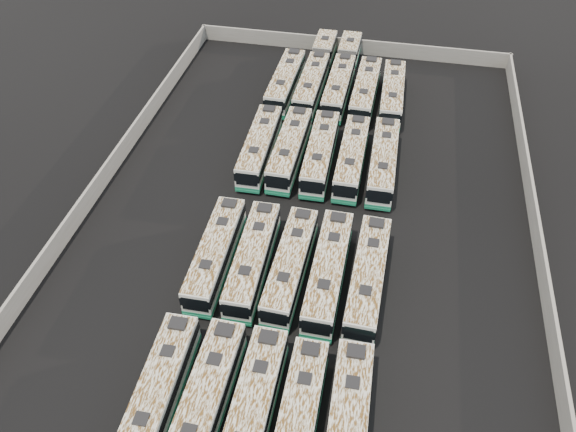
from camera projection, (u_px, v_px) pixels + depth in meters
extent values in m
plane|color=black|center=(306.00, 220.00, 56.94)|extent=(140.00, 140.00, 0.00)
cube|color=slate|center=(351.00, 46.00, 81.97)|extent=(45.20, 0.30, 2.20)
cube|color=slate|center=(539.00, 244.00, 52.91)|extent=(0.30, 73.20, 2.20)
cube|color=slate|center=(100.00, 183.00, 59.45)|extent=(0.30, 73.20, 2.20)
cube|color=beige|center=(158.00, 394.00, 41.01)|extent=(2.89, 12.40, 2.83)
cube|color=#197A57|center=(161.00, 401.00, 41.73)|extent=(2.94, 12.45, 0.43)
cube|color=black|center=(157.00, 391.00, 40.69)|extent=(2.95, 12.46, 0.95)
cube|color=beige|center=(155.00, 384.00, 40.02)|extent=(2.83, 12.15, 0.07)
cube|color=black|center=(141.00, 419.00, 38.01)|extent=(1.00, 1.00, 0.14)
cube|color=black|center=(167.00, 351.00, 41.89)|extent=(1.00, 1.00, 0.14)
cube|color=black|center=(178.00, 323.00, 43.61)|extent=(1.37, 1.17, 0.27)
cylinder|color=black|center=(165.00, 355.00, 44.84)|extent=(0.31, 1.04, 1.03)
cylinder|color=black|center=(191.00, 359.00, 44.56)|extent=(0.31, 1.04, 1.03)
cube|color=beige|center=(204.00, 404.00, 40.36)|extent=(2.82, 12.83, 2.93)
cube|color=#197A57|center=(206.00, 412.00, 41.09)|extent=(2.87, 12.88, 0.45)
cube|color=black|center=(204.00, 401.00, 40.02)|extent=(2.88, 12.89, 0.98)
cube|color=beige|center=(202.00, 394.00, 39.33)|extent=(2.76, 12.57, 0.07)
cube|color=black|center=(188.00, 431.00, 37.26)|extent=(1.03, 1.03, 0.15)
cube|color=black|center=(214.00, 359.00, 41.25)|extent=(1.03, 1.03, 0.15)
cube|color=black|center=(224.00, 330.00, 43.02)|extent=(1.40, 1.19, 0.28)
cylinder|color=black|center=(209.00, 363.00, 44.33)|extent=(0.31, 1.07, 1.07)
cylinder|color=black|center=(237.00, 368.00, 43.98)|extent=(0.31, 1.07, 1.07)
cube|color=beige|center=(252.00, 413.00, 39.92)|extent=(2.65, 12.70, 2.91)
cube|color=#197A57|center=(252.00, 420.00, 40.65)|extent=(2.70, 12.75, 0.44)
cube|color=black|center=(251.00, 409.00, 39.59)|extent=(2.71, 12.76, 0.97)
cube|color=beige|center=(251.00, 402.00, 38.89)|extent=(2.59, 12.44, 0.07)
cube|color=black|center=(260.00, 367.00, 40.80)|extent=(1.01, 1.01, 0.15)
cube|color=black|center=(268.00, 337.00, 42.57)|extent=(1.38, 1.16, 0.28)
cylinder|color=black|center=(251.00, 370.00, 43.86)|extent=(0.30, 1.06, 1.06)
cylinder|color=black|center=(280.00, 375.00, 43.53)|extent=(0.30, 1.06, 1.06)
cube|color=beige|center=(297.00, 424.00, 39.37)|extent=(2.62, 12.34, 2.82)
cube|color=#197A57|center=(297.00, 431.00, 40.08)|extent=(2.67, 12.39, 0.43)
cube|color=black|center=(298.00, 421.00, 39.05)|extent=(2.68, 12.40, 0.94)
cube|color=beige|center=(298.00, 414.00, 38.37)|extent=(2.57, 12.09, 0.07)
cube|color=black|center=(305.00, 378.00, 40.23)|extent=(0.98, 0.98, 0.14)
cube|color=black|center=(311.00, 349.00, 41.95)|extent=(1.34, 1.14, 0.27)
cylinder|color=black|center=(293.00, 381.00, 43.20)|extent=(0.29, 1.03, 1.03)
cylinder|color=black|center=(321.00, 386.00, 42.88)|extent=(0.29, 1.03, 1.03)
cube|color=beige|center=(347.00, 430.00, 38.97)|extent=(2.96, 12.81, 2.92)
cube|color=black|center=(347.00, 427.00, 38.64)|extent=(3.02, 12.87, 0.98)
cube|color=beige|center=(349.00, 420.00, 37.95)|extent=(2.90, 12.56, 0.07)
cube|color=black|center=(353.00, 382.00, 39.88)|extent=(1.03, 1.03, 0.15)
cube|color=black|center=(356.00, 351.00, 41.66)|extent=(1.41, 1.20, 0.28)
cylinder|color=black|center=(336.00, 385.00, 42.93)|extent=(0.32, 1.07, 1.06)
cylinder|color=black|center=(366.00, 390.00, 42.64)|extent=(0.32, 1.07, 1.06)
cube|color=beige|center=(216.00, 254.00, 51.13)|extent=(2.80, 12.37, 2.83)
cube|color=#197A57|center=(217.00, 261.00, 51.84)|extent=(2.85, 12.42, 0.43)
cube|color=black|center=(215.00, 250.00, 50.81)|extent=(2.86, 12.43, 0.95)
cube|color=black|center=(195.00, 305.00, 46.49)|extent=(2.26, 0.10, 1.49)
cube|color=#197A57|center=(197.00, 316.00, 47.58)|extent=(2.57, 0.15, 0.29)
cube|color=beige|center=(214.00, 243.00, 50.14)|extent=(2.74, 12.13, 0.07)
cube|color=black|center=(205.00, 264.00, 48.13)|extent=(0.99, 0.99, 0.14)
cube|color=black|center=(222.00, 221.00, 52.00)|extent=(0.99, 0.99, 0.14)
cube|color=black|center=(229.00, 203.00, 53.72)|extent=(1.36, 1.15, 0.27)
cylinder|color=black|center=(193.00, 294.00, 49.33)|extent=(0.31, 1.03, 1.03)
cylinder|color=black|center=(217.00, 298.00, 49.04)|extent=(0.31, 1.03, 1.03)
cylinder|color=black|center=(217.00, 232.00, 54.96)|extent=(0.31, 1.03, 1.03)
cylinder|color=black|center=(239.00, 235.00, 54.67)|extent=(0.31, 1.03, 1.03)
cube|color=beige|center=(253.00, 259.00, 50.63)|extent=(2.81, 12.40, 2.83)
cube|color=#197A57|center=(253.00, 267.00, 51.35)|extent=(2.86, 12.45, 0.43)
cube|color=black|center=(253.00, 256.00, 50.31)|extent=(2.87, 12.46, 0.95)
cube|color=black|center=(235.00, 312.00, 45.98)|extent=(2.27, 0.10, 1.49)
cube|color=#197A57|center=(237.00, 323.00, 47.07)|extent=(2.58, 0.15, 0.29)
cube|color=beige|center=(252.00, 248.00, 49.64)|extent=(2.76, 12.16, 0.07)
cube|color=black|center=(245.00, 270.00, 47.63)|extent=(1.00, 1.00, 0.14)
cube|color=black|center=(259.00, 226.00, 51.51)|extent=(1.00, 1.00, 0.14)
cube|color=black|center=(264.00, 208.00, 53.23)|extent=(1.36, 1.16, 0.27)
cylinder|color=black|center=(231.00, 300.00, 48.83)|extent=(0.31, 1.04, 1.03)
cylinder|color=black|center=(255.00, 304.00, 48.54)|extent=(0.31, 1.04, 1.03)
cylinder|color=black|center=(252.00, 237.00, 54.47)|extent=(0.31, 1.04, 1.03)
cylinder|color=black|center=(274.00, 240.00, 54.18)|extent=(0.31, 1.04, 1.03)
cube|color=beige|center=(290.00, 266.00, 50.10)|extent=(2.87, 12.34, 2.81)
cube|color=#197A57|center=(290.00, 273.00, 50.81)|extent=(2.93, 12.40, 0.43)
cube|color=black|center=(290.00, 262.00, 49.78)|extent=(2.94, 12.41, 0.94)
cube|color=black|center=(273.00, 318.00, 45.52)|extent=(2.25, 0.12, 1.48)
cube|color=#197A57|center=(274.00, 330.00, 46.60)|extent=(2.56, 0.17, 0.29)
cube|color=beige|center=(290.00, 255.00, 49.11)|extent=(2.82, 12.10, 0.07)
cube|color=black|center=(283.00, 277.00, 47.13)|extent=(1.00, 1.00, 0.14)
cube|color=black|center=(297.00, 233.00, 50.95)|extent=(1.00, 1.00, 0.14)
cube|color=black|center=(303.00, 214.00, 52.65)|extent=(1.36, 1.16, 0.27)
cylinder|color=black|center=(268.00, 306.00, 48.37)|extent=(0.31, 1.03, 1.02)
cylinder|color=black|center=(293.00, 311.00, 48.01)|extent=(0.31, 1.03, 1.02)
cylinder|color=black|center=(288.00, 242.00, 53.92)|extent=(0.31, 1.03, 1.02)
cylinder|color=black|center=(311.00, 246.00, 53.56)|extent=(0.31, 1.03, 1.02)
cube|color=beige|center=(328.00, 272.00, 49.49)|extent=(2.75, 12.75, 2.92)
cube|color=#197A57|center=(328.00, 280.00, 50.22)|extent=(2.80, 12.80, 0.45)
cube|color=black|center=(328.00, 268.00, 49.15)|extent=(2.81, 12.81, 0.98)
cube|color=black|center=(316.00, 328.00, 44.72)|extent=(2.33, 0.08, 1.54)
cube|color=#197A57|center=(315.00, 340.00, 45.84)|extent=(2.65, 0.12, 0.30)
cube|color=beige|center=(329.00, 260.00, 48.46)|extent=(2.69, 12.50, 0.07)
cube|color=black|center=(324.00, 284.00, 46.40)|extent=(1.02, 1.02, 0.15)
cube|color=black|center=(334.00, 237.00, 50.37)|extent=(1.02, 1.02, 0.15)
cube|color=black|center=(338.00, 217.00, 52.14)|extent=(1.39, 1.18, 0.28)
cylinder|color=black|center=(307.00, 315.00, 47.66)|extent=(0.31, 1.06, 1.06)
cylinder|color=black|center=(333.00, 320.00, 47.32)|extent=(0.31, 1.06, 1.06)
cylinder|color=black|center=(323.00, 247.00, 53.44)|extent=(0.31, 1.06, 1.06)
cylinder|color=black|center=(346.00, 251.00, 53.10)|extent=(0.31, 1.06, 1.06)
cube|color=beige|center=(368.00, 278.00, 49.02)|extent=(2.93, 12.68, 2.89)
cube|color=#197A57|center=(367.00, 285.00, 49.75)|extent=(2.98, 12.74, 0.44)
cube|color=black|center=(368.00, 274.00, 48.69)|extent=(2.99, 12.75, 0.97)
cube|color=black|center=(358.00, 335.00, 44.31)|extent=(2.32, 0.11, 1.53)
cube|color=#197A57|center=(357.00, 346.00, 45.42)|extent=(2.63, 0.16, 0.29)
cube|color=beige|center=(369.00, 266.00, 48.01)|extent=(2.87, 12.43, 0.07)
cube|color=black|center=(365.00, 290.00, 45.97)|extent=(1.02, 1.02, 0.15)
cube|color=black|center=(373.00, 243.00, 49.90)|extent=(1.02, 1.02, 0.15)
cube|color=black|center=(377.00, 223.00, 51.64)|extent=(1.39, 1.19, 0.27)
cylinder|color=black|center=(347.00, 321.00, 47.24)|extent=(0.32, 1.06, 1.05)
cylinder|color=black|center=(374.00, 326.00, 46.87)|extent=(0.32, 1.06, 1.05)
cylinder|color=black|center=(360.00, 252.00, 52.95)|extent=(0.32, 1.06, 1.05)
cylinder|color=black|center=(384.00, 256.00, 52.58)|extent=(0.32, 1.06, 1.05)
cube|color=beige|center=(260.00, 147.00, 62.92)|extent=(2.91, 12.65, 2.89)
cube|color=#197A57|center=(260.00, 154.00, 63.65)|extent=(2.96, 12.71, 0.44)
cube|color=black|center=(260.00, 143.00, 62.60)|extent=(2.97, 12.72, 0.97)
cube|color=black|center=(247.00, 180.00, 58.18)|extent=(2.31, 0.11, 1.52)
cube|color=#197A57|center=(247.00, 191.00, 59.29)|extent=(2.63, 0.16, 0.29)
cube|color=beige|center=(259.00, 136.00, 61.91)|extent=(2.85, 12.40, 0.07)
cube|color=black|center=(254.00, 150.00, 59.86)|extent=(1.02, 1.02, 0.15)
cube|color=black|center=(265.00, 121.00, 63.81)|extent=(1.02, 1.02, 0.15)
cube|color=black|center=(269.00, 109.00, 65.58)|extent=(1.39, 1.19, 0.27)
cylinder|color=black|center=(242.00, 177.00, 61.08)|extent=(0.32, 1.06, 1.05)
cylinder|color=black|center=(262.00, 179.00, 60.79)|extent=(0.32, 1.06, 1.05)
cylinder|color=black|center=(258.00, 134.00, 66.83)|extent=(0.32, 1.06, 1.05)
cylinder|color=black|center=(277.00, 136.00, 66.54)|extent=(0.32, 1.06, 1.05)
cube|color=beige|center=(290.00, 149.00, 62.57)|extent=(2.76, 12.73, 2.91)
cube|color=#197A57|center=(290.00, 157.00, 63.30)|extent=(2.81, 12.78, 0.44)
cube|color=black|center=(290.00, 145.00, 62.23)|extent=(2.82, 12.79, 0.97)
cube|color=black|center=(277.00, 183.00, 57.81)|extent=(2.33, 0.08, 1.54)
cube|color=#197A57|center=(277.00, 194.00, 58.93)|extent=(2.65, 0.12, 0.30)
cube|color=beige|center=(290.00, 138.00, 61.54)|extent=(2.71, 12.48, 0.07)
cube|color=black|center=(284.00, 152.00, 59.49)|extent=(1.01, 1.01, 0.15)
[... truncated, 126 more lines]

